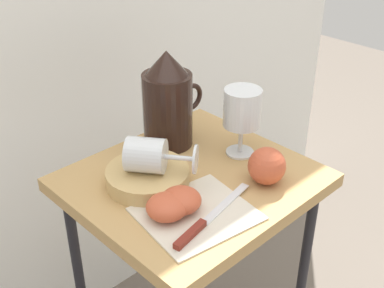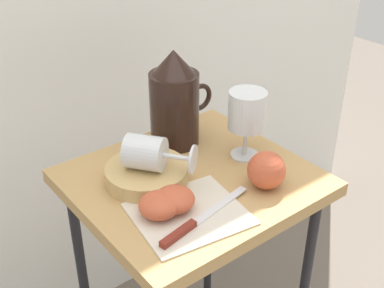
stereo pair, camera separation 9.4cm
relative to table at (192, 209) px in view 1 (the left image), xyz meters
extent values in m
cube|color=tan|center=(0.00, 0.00, 0.07)|extent=(0.48, 0.44, 0.03)
cylinder|color=black|center=(0.20, 0.18, -0.29)|extent=(0.02, 0.02, 0.69)
cube|color=beige|center=(-0.08, -0.10, 0.09)|extent=(0.23, 0.21, 0.00)
cylinder|color=tan|center=(-0.08, 0.04, 0.10)|extent=(0.17, 0.17, 0.03)
cylinder|color=black|center=(0.06, 0.14, 0.17)|extent=(0.11, 0.11, 0.17)
cylinder|color=#D1661E|center=(0.06, 0.14, 0.14)|extent=(0.11, 0.11, 0.10)
cone|color=black|center=(0.06, 0.14, 0.29)|extent=(0.10, 0.10, 0.06)
torus|color=black|center=(0.13, 0.14, 0.18)|extent=(0.07, 0.01, 0.07)
cylinder|color=silver|center=(0.15, -0.01, 0.09)|extent=(0.06, 0.06, 0.00)
cylinder|color=silver|center=(0.15, -0.01, 0.13)|extent=(0.01, 0.01, 0.07)
cylinder|color=silver|center=(0.15, -0.01, 0.20)|extent=(0.08, 0.08, 0.09)
cylinder|color=#D1661E|center=(0.15, -0.01, 0.18)|extent=(0.07, 0.07, 0.04)
cylinder|color=silver|center=(-0.09, 0.04, 0.16)|extent=(0.10, 0.11, 0.07)
cylinder|color=silver|center=(-0.05, -0.01, 0.16)|extent=(0.04, 0.05, 0.01)
cylinder|color=silver|center=(-0.03, -0.04, 0.16)|extent=(0.05, 0.04, 0.06)
ellipsoid|color=#C15133|center=(-0.13, -0.07, 0.11)|extent=(0.08, 0.08, 0.04)
ellipsoid|color=#C15133|center=(-0.10, -0.07, 0.11)|extent=(0.08, 0.08, 0.04)
sphere|color=#C15133|center=(0.10, -0.12, 0.13)|extent=(0.08, 0.08, 0.08)
cube|color=silver|center=(-0.02, -0.12, 0.09)|extent=(0.15, 0.04, 0.00)
cube|color=maroon|center=(-0.14, -0.14, 0.10)|extent=(0.09, 0.03, 0.01)
camera|label=1|loc=(-0.62, -0.64, 0.68)|focal=46.92mm
camera|label=2|loc=(-0.55, -0.70, 0.68)|focal=46.92mm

